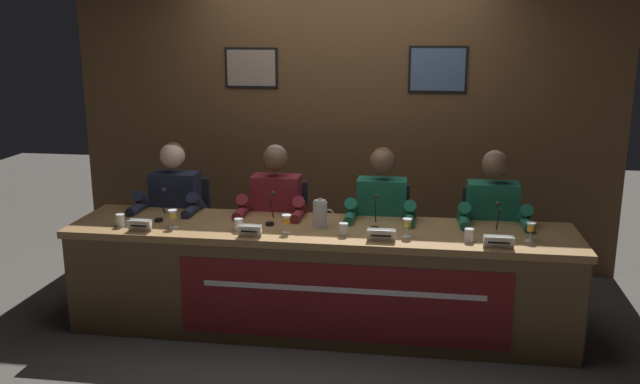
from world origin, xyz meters
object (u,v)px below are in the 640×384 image
Objects in this scene: juice_glass_far_left at (173,215)px; nameplate_far_right at (499,242)px; water_cup_far_left at (120,221)px; microphone_far_left at (161,210)px; water_cup_center_right at (344,230)px; chair_far_left at (183,237)px; juice_glass_center_left at (287,220)px; water_cup_far_right at (469,236)px; juice_glass_far_right at (531,228)px; conference_table at (318,265)px; microphone_center_left at (271,213)px; panelist_center_left at (274,214)px; nameplate_center_right at (381,235)px; panelist_far_right at (492,223)px; water_pitcher_central at (320,214)px; microphone_center_right at (375,218)px; water_cup_center_left at (239,225)px; juice_glass_center_right at (407,224)px; chair_far_right at (487,251)px; chair_center_right at (382,246)px; nameplate_center_left at (250,231)px; chair_center_left at (280,242)px; panelist_center_right at (381,219)px; nameplate_far_left at (140,225)px; microphone_far_right at (498,226)px.

nameplate_far_right is at bearing -3.44° from juice_glass_far_left.
water_cup_far_left is 0.29m from microphone_far_left.
chair_far_left is at bearing 152.62° from water_cup_center_right.
juice_glass_center_left is 1.46× the size of water_cup_center_right.
juice_glass_far_right is at bearing 9.62° from water_cup_far_right.
conference_table is 0.33m from water_cup_center_right.
water_cup_far_left is 1.04m from microphone_center_left.
panelist_center_left is 1.03m from nameplate_center_right.
panelist_far_right reaches higher than water_pitcher_central.
microphone_center_right is at bearing 4.33° from water_pitcher_central.
water_cup_far_right is at bearing 7.53° from nameplate_center_right.
microphone_far_left is 2.54× the size of water_cup_center_left.
panelist_center_left is 10.00× the size of juice_glass_center_right.
water_cup_far_left is 0.09× the size of chair_far_right.
juice_glass_center_right is (0.16, 0.12, 0.05)m from nameplate_center_right.
juice_glass_center_left is 0.57× the size of microphone_center_left.
panelist_center_left is at bearing -165.92° from chair_center_right.
nameplate_center_left is at bearing -92.56° from panelist_center_left.
juice_glass_far_right is (1.20, 0.06, 0.05)m from water_cup_center_right.
chair_center_right is at bearing 165.92° from panelist_far_right.
microphone_center_right is at bearing 101.90° from nameplate_center_right.
water_cup_far_left is at bearing -143.26° from chair_center_left.
microphone_center_right reaches higher than juice_glass_far_right.
conference_table is 1.06m from juice_glass_far_left.
panelist_center_right is 1.00m from nameplate_far_right.
juice_glass_center_left and juice_glass_center_right have the same top height.
microphone_center_right is 1.02m from juice_glass_far_right.
microphone_far_left is 2.54m from juice_glass_far_right.
panelist_far_right reaches higher than juice_glass_center_left.
juice_glass_center_right is (0.20, -0.48, 0.11)m from panelist_center_right.
nameplate_center_right is at bearing -35.51° from panelist_center_left.
chair_center_left is 4.82× the size of nameplate_far_right.
juice_glass_center_left is at bearing -161.77° from microphone_center_right.
nameplate_far_left is 1.88× the size of water_cup_center_right.
water_cup_center_left is 1.73m from microphone_far_right.
microphone_far_left reaches higher than juice_glass_far_left.
conference_table is 0.39m from juice_glass_center_left.
microphone_center_right is (0.78, -0.52, 0.37)m from chair_center_left.
microphone_center_right is (1.57, -0.52, 0.37)m from chair_far_left.
panelist_center_left reaches higher than water_cup_far_left.
microphone_far_left is at bearing 177.33° from juice_glass_far_right.
nameplate_center_left is at bearing -175.70° from water_cup_far_right.
juice_glass_center_right is (0.95, -0.16, 0.01)m from microphone_center_left.
panelist_far_right is at bearing 21.17° from microphone_center_right.
nameplate_center_right is (0.64, -0.09, -0.05)m from juice_glass_center_left.
chair_far_left is 1.00× the size of chair_far_right.
water_cup_far_left is 1.76m from microphone_center_right.
microphone_far_right is (1.59, -0.59, 0.37)m from chair_center_left.
chair_far_left is 1.96m from juice_glass_center_right.
juice_glass_far_left is at bearing -160.27° from panelist_center_right.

